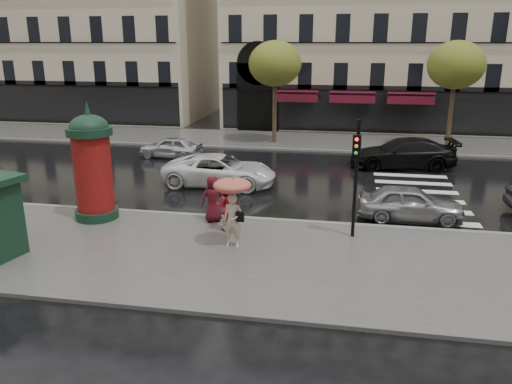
% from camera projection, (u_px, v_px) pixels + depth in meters
% --- Properties ---
extents(ground, '(160.00, 160.00, 0.00)m').
position_uv_depth(ground, '(255.00, 254.00, 16.04)').
color(ground, black).
rests_on(ground, ground).
extents(near_sidewalk, '(90.00, 7.00, 0.12)m').
position_uv_depth(near_sidewalk, '(253.00, 258.00, 15.55)').
color(near_sidewalk, '#474744').
rests_on(near_sidewalk, ground).
extents(far_sidewalk, '(90.00, 6.00, 0.12)m').
position_uv_depth(far_sidewalk, '(305.00, 141.00, 33.92)').
color(far_sidewalk, '#474744').
rests_on(far_sidewalk, ground).
extents(near_kerb, '(90.00, 0.25, 0.14)m').
position_uv_depth(near_kerb, '(270.00, 220.00, 18.85)').
color(near_kerb, slate).
rests_on(near_kerb, ground).
extents(far_kerb, '(90.00, 0.25, 0.14)m').
position_uv_depth(far_kerb, '(301.00, 150.00, 31.09)').
color(far_kerb, slate).
rests_on(far_kerb, ground).
extents(zebra_crossing, '(3.60, 11.75, 0.01)m').
position_uv_depth(zebra_crossing, '(413.00, 183.00, 24.06)').
color(zebra_crossing, silver).
rests_on(zebra_crossing, ground).
extents(tree_far_left, '(3.40, 3.40, 6.64)m').
position_uv_depth(tree_far_left, '(275.00, 64.00, 31.84)').
color(tree_far_left, '#38281C').
rests_on(tree_far_left, ground).
extents(tree_far_right, '(3.40, 3.40, 6.64)m').
position_uv_depth(tree_far_right, '(456.00, 65.00, 29.97)').
color(tree_far_right, '#38281C').
rests_on(tree_far_right, ground).
extents(woman_umbrella, '(1.23, 1.23, 2.36)m').
position_uv_depth(woman_umbrella, '(233.00, 201.00, 15.89)').
color(woman_umbrella, beige).
rests_on(woman_umbrella, near_sidewalk).
extents(woman_red, '(0.91, 0.73, 1.78)m').
position_uv_depth(woman_red, '(228.00, 206.00, 17.48)').
color(woman_red, maroon).
rests_on(woman_red, near_sidewalk).
extents(man_burgundy, '(1.01, 0.90, 1.74)m').
position_uv_depth(man_burgundy, '(213.00, 199.00, 18.36)').
color(man_burgundy, '#460E16').
rests_on(man_burgundy, near_sidewalk).
extents(morris_column, '(1.65, 1.65, 4.43)m').
position_uv_depth(morris_column, '(92.00, 163.00, 18.38)').
color(morris_column, black).
rests_on(morris_column, near_sidewalk).
extents(traffic_light, '(0.28, 0.39, 4.01)m').
position_uv_depth(traffic_light, '(356.00, 168.00, 16.41)').
color(traffic_light, black).
rests_on(traffic_light, near_sidewalk).
extents(car_silver, '(3.97, 1.63, 1.35)m').
position_uv_depth(car_silver, '(410.00, 203.00, 18.92)').
color(car_silver, '#9D9DA1').
rests_on(car_silver, ground).
extents(car_white, '(5.28, 2.45, 1.47)m').
position_uv_depth(car_white, '(220.00, 170.00, 23.44)').
color(car_white, white).
rests_on(car_white, ground).
extents(car_black, '(5.74, 2.86, 1.60)m').
position_uv_depth(car_black, '(403.00, 153.00, 26.75)').
color(car_black, black).
rests_on(car_black, ground).
extents(car_far_silver, '(3.77, 1.72, 1.26)m').
position_uv_depth(car_far_silver, '(171.00, 147.00, 29.16)').
color(car_far_silver, silver).
rests_on(car_far_silver, ground).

